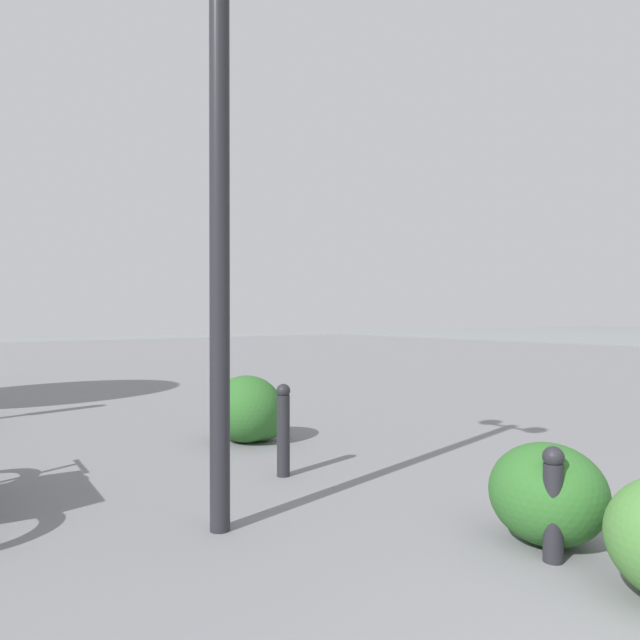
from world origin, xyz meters
The scene contains 6 objects.
lamppost centered at (3.70, 0.67, 2.77)m, with size 0.98×0.28×4.18m.
bollard_near centered at (2.03, -0.70, 0.37)m, with size 0.13×0.13×0.70m.
bollard_mid centered at (4.60, -0.44, 0.45)m, with size 0.13×0.13×0.86m.
shrub_low centered at (6.10, -0.90, 0.39)m, with size 0.92×0.83×0.78m.
shrub_round centered at (2.21, -0.93, 0.33)m, with size 0.77×0.70×0.66m.
shrub_wide centered at (6.05, -1.05, 0.29)m, with size 0.69×0.62×0.59m.
Camera 1 is at (0.02, 2.56, 1.50)m, focal length 33.18 mm.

